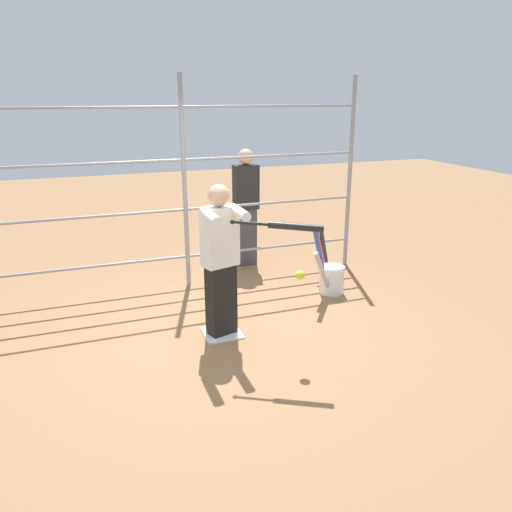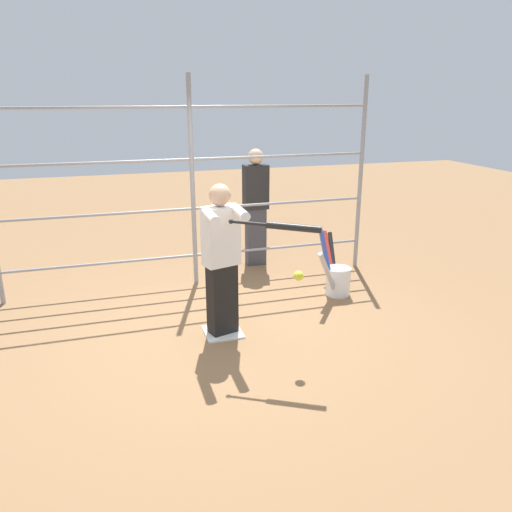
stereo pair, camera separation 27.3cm
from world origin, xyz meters
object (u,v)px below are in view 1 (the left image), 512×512
object	(u,v)px
softball_in_flight	(300,275)
baseball_bat_swinging	(288,226)
bat_bucket	(329,275)
bystander_behind_fence	(246,206)
batter	(221,257)

from	to	relation	value
softball_in_flight	baseball_bat_swinging	bearing A→B (deg)	-2.56
softball_in_flight	bat_bucket	size ratio (longest dim) A/B	0.09
baseball_bat_swinging	softball_in_flight	bearing A→B (deg)	177.44
softball_in_flight	bystander_behind_fence	world-z (taller)	bystander_behind_fence
batter	bat_bucket	distance (m)	1.93
baseball_bat_swinging	bystander_behind_fence	size ratio (longest dim) A/B	0.44
batter	bystander_behind_fence	size ratio (longest dim) A/B	0.94
batter	bat_bucket	size ratio (longest dim) A/B	1.58
baseball_bat_swinging	bystander_behind_fence	world-z (taller)	bystander_behind_fence
batter	bat_bucket	xyz separation A→B (m)	(-1.68, -0.69, -0.66)
baseball_bat_swinging	bat_bucket	size ratio (longest dim) A/B	0.74
softball_in_flight	bystander_behind_fence	bearing A→B (deg)	-98.83
batter	softball_in_flight	xyz separation A→B (m)	(-0.59, 0.70, -0.03)
bat_bucket	baseball_bat_swinging	bearing A→B (deg)	48.31
baseball_bat_swinging	bat_bucket	bearing A→B (deg)	-131.69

